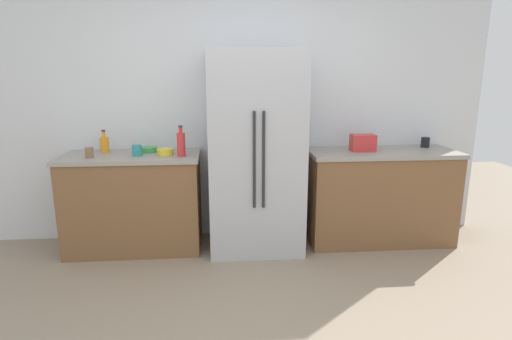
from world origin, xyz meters
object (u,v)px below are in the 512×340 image
refrigerator (256,153)px  bowl_b (149,150)px  cup_c (425,142)px  toaster (363,143)px  cup_b (89,153)px  bottle_a (181,144)px  bowl_a (165,152)px  cup_a (137,150)px  bottle_b (104,144)px

refrigerator → bowl_b: size_ratio=11.90×
refrigerator → cup_c: (1.75, 0.20, 0.04)m
toaster → cup_b: 2.54m
cup_b → bowl_b: cup_b is taller
toaster → bottle_a: bottle_a is taller
bottle_a → bowl_a: 0.19m
cup_a → bowl_a: bearing=6.0°
bottle_a → bowl_b: bearing=145.9°
bottle_b → bowl_a: 0.61m
refrigerator → toaster: 1.05m
cup_c → bowl_b: size_ratio=0.64×
cup_a → cup_b: (-0.41, -0.05, -0.00)m
toaster → cup_c: (0.70, 0.14, -0.03)m
bottle_a → refrigerator: bearing=4.5°
toaster → cup_c: size_ratio=2.28×
bottle_a → bowl_b: size_ratio=1.78×
bottle_a → bowl_b: 0.41m
cup_b → bowl_a: cup_b is taller
toaster → bowl_a: (-1.88, -0.03, -0.05)m
bottle_b → bowl_b: bearing=-1.1°
refrigerator → cup_b: 1.49m
cup_c → refrigerator: bearing=-173.6°
toaster → bottle_b: bearing=177.1°
bottle_a → cup_a: (-0.40, 0.05, -0.06)m
refrigerator → cup_a: 1.09m
toaster → bottle_a: (-1.73, -0.11, 0.03)m
cup_b → bowl_a: 0.66m
cup_a → bowl_b: (0.08, 0.17, -0.03)m
bowl_a → bottle_b: bearing=165.0°
cup_a → bowl_b: 0.19m
bowl_a → cup_c: bearing=3.9°
refrigerator → bowl_a: size_ratio=12.57×
toaster → bottle_b: size_ratio=1.06×
bowl_b → bottle_b: bearing=178.9°
bottle_a → cup_b: (-0.81, -0.01, -0.07)m
bottle_a → bowl_a: bottle_a is taller
refrigerator → cup_c: refrigerator is taller
cup_a → cup_b: cup_a is taller
toaster → bottle_b: bottle_b is taller
refrigerator → bowl_a: refrigerator is taller
bottle_a → toaster: bearing=3.5°
refrigerator → cup_b: bearing=-177.7°
bottle_a → cup_c: size_ratio=2.78×
bottle_b → cup_c: bottle_b is taller
toaster → bowl_a: bearing=-179.0°
refrigerator → bowl_b: (-1.01, 0.17, 0.02)m
refrigerator → cup_a: size_ratio=18.22×
bowl_a → bowl_b: bowl_a is taller
bottle_a → bowl_b: (-0.33, 0.22, -0.09)m
cup_c → cup_a: bearing=-175.9°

